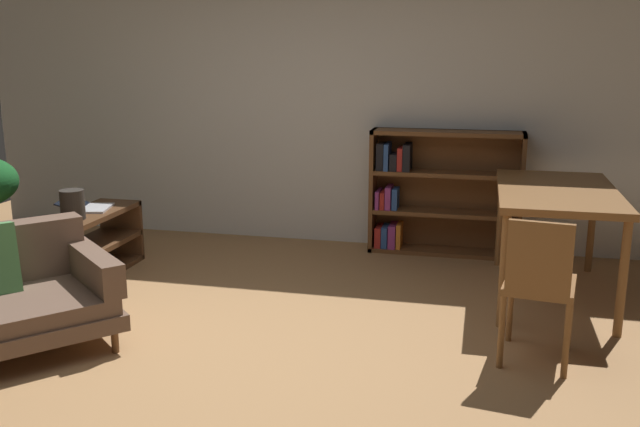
# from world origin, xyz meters

# --- Properties ---
(ground_plane) EXTENTS (8.16, 8.16, 0.00)m
(ground_plane) POSITION_xyz_m (0.00, 0.00, 0.00)
(ground_plane) COLOR #A87A4C
(back_wall_panel) EXTENTS (6.80, 0.10, 2.70)m
(back_wall_panel) POSITION_xyz_m (0.00, 2.70, 1.35)
(back_wall_panel) COLOR silver
(back_wall_panel) RESTS_ON ground_plane
(media_console) EXTENTS (0.38, 1.06, 0.52)m
(media_console) POSITION_xyz_m (-1.59, 1.19, 0.26)
(media_console) COLOR #56351E
(media_console) RESTS_ON ground_plane
(open_laptop) EXTENTS (0.45, 0.41, 0.08)m
(open_laptop) POSITION_xyz_m (-1.66, 1.32, 0.54)
(open_laptop) COLOR silver
(open_laptop) RESTS_ON media_console
(desk_speaker) EXTENTS (0.18, 0.18, 0.23)m
(desk_speaker) POSITION_xyz_m (-1.58, 0.99, 0.63)
(desk_speaker) COLOR #2D2823
(desk_speaker) RESTS_ON media_console
(dining_table) EXTENTS (0.82, 1.46, 0.81)m
(dining_table) POSITION_xyz_m (1.93, 1.55, 0.73)
(dining_table) COLOR brown
(dining_table) RESTS_ON ground_plane
(dining_chair_near) EXTENTS (0.45, 0.49, 0.87)m
(dining_chair_near) POSITION_xyz_m (1.75, 0.35, 0.49)
(dining_chair_near) COLOR brown
(dining_chair_near) RESTS_ON ground_plane
(bookshelf) EXTENTS (1.31, 0.30, 1.09)m
(bookshelf) POSITION_xyz_m (1.02, 2.53, 0.54)
(bookshelf) COLOR brown
(bookshelf) RESTS_ON ground_plane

